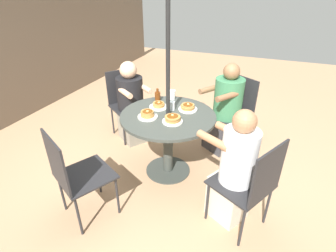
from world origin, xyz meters
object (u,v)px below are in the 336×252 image
at_px(drinking_glass_a, 172,106).
at_px(patio_chair_south, 126,100).
at_px(patio_chair_north, 251,183).
at_px(diner_south, 132,106).
at_px(pancake_plate_a, 173,119).
at_px(pancake_plate_c, 147,115).
at_px(pancake_plate_b, 188,108).
at_px(coffee_cup, 172,95).
at_px(patio_chair_east, 235,108).
at_px(diner_north, 234,172).
at_px(patio_chair_west, 74,173).
at_px(diner_east, 225,112).
at_px(syrup_bottle, 158,96).
at_px(pancake_plate_d, 159,106).
at_px(patio_table, 168,127).

bearing_deg(drinking_glass_a, patio_chair_south, 61.20).
relative_size(patio_chair_north, patio_chair_south, 1.00).
bearing_deg(diner_south, pancake_plate_a, 87.22).
xyz_separation_m(patio_chair_south, diner_south, (-0.11, -0.15, -0.03)).
bearing_deg(pancake_plate_c, pancake_plate_b, -45.37).
bearing_deg(drinking_glass_a, diner_south, 62.47).
height_order(pancake_plate_b, pancake_plate_c, pancake_plate_c).
height_order(pancake_plate_a, coffee_cup, coffee_cup).
bearing_deg(pancake_plate_b, patio_chair_east, -31.09).
xyz_separation_m(diner_south, pancake_plate_b, (-0.33, -0.92, 0.28)).
bearing_deg(patio_chair_south, pancake_plate_a, 87.63).
distance_m(diner_north, patio_chair_west, 1.44).
distance_m(patio_chair_east, diner_east, 0.19).
distance_m(patio_chair_north, drinking_glass_a, 1.21).
bearing_deg(coffee_cup, pancake_plate_c, 173.37).
bearing_deg(patio_chair_west, pancake_plate_b, 87.87).
bearing_deg(pancake_plate_c, syrup_bottle, 10.32).
distance_m(patio_chair_north, syrup_bottle, 1.52).
height_order(patio_chair_north, pancake_plate_b, patio_chair_north).
xyz_separation_m(diner_north, syrup_bottle, (0.75, 1.08, 0.28)).
relative_size(pancake_plate_d, syrup_bottle, 1.41).
xyz_separation_m(diner_south, patio_chair_west, (-1.51, -0.24, 0.03)).
distance_m(diner_south, coffee_cup, 0.72).
distance_m(patio_table, patio_chair_west, 1.11).
height_order(patio_chair_north, pancake_plate_c, patio_chair_north).
height_order(diner_south, pancake_plate_b, diner_south).
bearing_deg(pancake_plate_a, patio_chair_west, 143.47).
bearing_deg(patio_chair_west, coffee_cup, 101.81).
relative_size(patio_table, pancake_plate_a, 4.90).
relative_size(pancake_plate_b, pancake_plate_c, 1.00).
bearing_deg(patio_chair_east, patio_chair_west, 92.60).
bearing_deg(drinking_glass_a, pancake_plate_b, -68.84).
bearing_deg(patio_chair_west, pancake_plate_c, 96.02).
xyz_separation_m(diner_east, pancake_plate_b, (-0.58, 0.34, 0.26)).
height_order(patio_chair_east, diner_south, diner_south).
bearing_deg(diner_north, coffee_cup, 75.41).
xyz_separation_m(diner_north, drinking_glass_a, (0.57, 0.82, 0.27)).
bearing_deg(pancake_plate_d, diner_east, -46.26).
relative_size(patio_table, pancake_plate_d, 4.90).
bearing_deg(syrup_bottle, diner_north, -124.81).
bearing_deg(diner_north, pancake_plate_d, 88.16).
xyz_separation_m(pancake_plate_d, drinking_glass_a, (0.00, -0.16, 0.03)).
relative_size(pancake_plate_a, syrup_bottle, 1.41).
height_order(patio_chair_south, pancake_plate_b, patio_chair_south).
height_order(patio_chair_east, patio_chair_south, same).
xyz_separation_m(syrup_bottle, drinking_glass_a, (-0.18, -0.26, -0.01)).
bearing_deg(coffee_cup, patio_chair_south, 75.41).
xyz_separation_m(patio_table, patio_chair_north, (-0.52, -0.98, -0.07)).
distance_m(pancake_plate_a, drinking_glass_a, 0.30).
xyz_separation_m(patio_chair_east, pancake_plate_d, (-0.80, 0.77, 0.25)).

